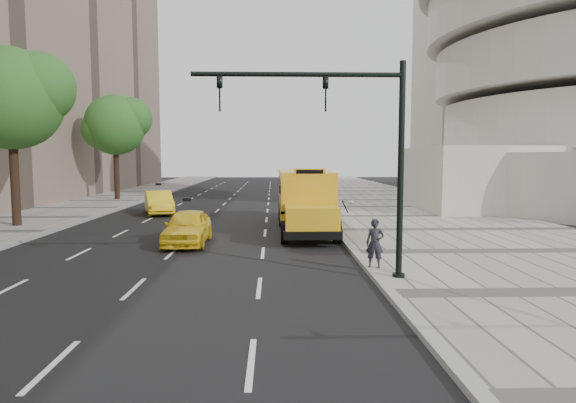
{
  "coord_description": "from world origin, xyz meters",
  "views": [
    {
      "loc": [
        2.9,
        -23.29,
        3.64
      ],
      "look_at": [
        3.5,
        -4.0,
        1.9
      ],
      "focal_mm": 30.0,
      "sensor_mm": 36.0,
      "label": 1
    }
  ],
  "objects_px": {
    "school_bus": "(304,194)",
    "taxi_near": "(187,227)",
    "traffic_signal": "(353,142)",
    "tree_c": "(116,124)",
    "taxi_far": "(159,202)",
    "pedestrian": "(375,243)",
    "tree_b": "(13,98)"
  },
  "relations": [
    {
      "from": "school_bus",
      "to": "pedestrian",
      "type": "relative_size",
      "value": 7.35
    },
    {
      "from": "traffic_signal",
      "to": "taxi_near",
      "type": "bearing_deg",
      "value": 132.37
    },
    {
      "from": "school_bus",
      "to": "taxi_near",
      "type": "bearing_deg",
      "value": -137.49
    },
    {
      "from": "tree_c",
      "to": "taxi_far",
      "type": "relative_size",
      "value": 1.97
    },
    {
      "from": "taxi_near",
      "to": "pedestrian",
      "type": "distance_m",
      "value": 8.68
    },
    {
      "from": "pedestrian",
      "to": "traffic_signal",
      "type": "bearing_deg",
      "value": -109.33
    },
    {
      "from": "taxi_far",
      "to": "traffic_signal",
      "type": "xyz_separation_m",
      "value": [
        9.77,
        -17.75,
        3.34
      ]
    },
    {
      "from": "pedestrian",
      "to": "tree_b",
      "type": "bearing_deg",
      "value": 166.57
    },
    {
      "from": "taxi_near",
      "to": "pedestrian",
      "type": "xyz_separation_m",
      "value": [
        6.89,
        -5.27,
        0.2
      ]
    },
    {
      "from": "school_bus",
      "to": "pedestrian",
      "type": "xyz_separation_m",
      "value": [
        1.65,
        -10.07,
        -0.83
      ]
    },
    {
      "from": "tree_b",
      "to": "pedestrian",
      "type": "distance_m",
      "value": 20.32
    },
    {
      "from": "tree_b",
      "to": "school_bus",
      "type": "relative_size",
      "value": 0.8
    },
    {
      "from": "school_bus",
      "to": "traffic_signal",
      "type": "distance_m",
      "value": 11.57
    },
    {
      "from": "taxi_far",
      "to": "pedestrian",
      "type": "distance_m",
      "value": 19.7
    },
    {
      "from": "traffic_signal",
      "to": "taxi_far",
      "type": "bearing_deg",
      "value": 118.84
    },
    {
      "from": "taxi_far",
      "to": "tree_c",
      "type": "bearing_deg",
      "value": 102.13
    },
    {
      "from": "pedestrian",
      "to": "traffic_signal",
      "type": "xyz_separation_m",
      "value": [
        -0.96,
        -1.24,
        3.16
      ]
    },
    {
      "from": "tree_b",
      "to": "tree_c",
      "type": "xyz_separation_m",
      "value": [
        -0.0,
        16.26,
        -0.23
      ]
    },
    {
      "from": "traffic_signal",
      "to": "school_bus",
      "type": "bearing_deg",
      "value": 93.5
    },
    {
      "from": "school_bus",
      "to": "taxi_far",
      "type": "distance_m",
      "value": 11.18
    },
    {
      "from": "tree_c",
      "to": "school_bus",
      "type": "xyz_separation_m",
      "value": [
        14.9,
        -16.47,
        -4.73
      ]
    },
    {
      "from": "school_bus",
      "to": "traffic_signal",
      "type": "height_order",
      "value": "traffic_signal"
    },
    {
      "from": "school_bus",
      "to": "taxi_near",
      "type": "relative_size",
      "value": 2.68
    },
    {
      "from": "tree_c",
      "to": "pedestrian",
      "type": "relative_size",
      "value": 5.71
    },
    {
      "from": "taxi_far",
      "to": "pedestrian",
      "type": "xyz_separation_m",
      "value": [
        10.73,
        -16.51,
        0.18
      ]
    },
    {
      "from": "tree_c",
      "to": "traffic_signal",
      "type": "bearing_deg",
      "value": -60.69
    },
    {
      "from": "taxi_near",
      "to": "traffic_signal",
      "type": "relative_size",
      "value": 0.68
    },
    {
      "from": "taxi_near",
      "to": "taxi_far",
      "type": "relative_size",
      "value": 0.95
    },
    {
      "from": "tree_c",
      "to": "traffic_signal",
      "type": "relative_size",
      "value": 1.41
    },
    {
      "from": "taxi_near",
      "to": "pedestrian",
      "type": "relative_size",
      "value": 2.75
    },
    {
      "from": "tree_c",
      "to": "school_bus",
      "type": "relative_size",
      "value": 0.78
    },
    {
      "from": "tree_c",
      "to": "taxi_near",
      "type": "relative_size",
      "value": 2.08
    }
  ]
}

